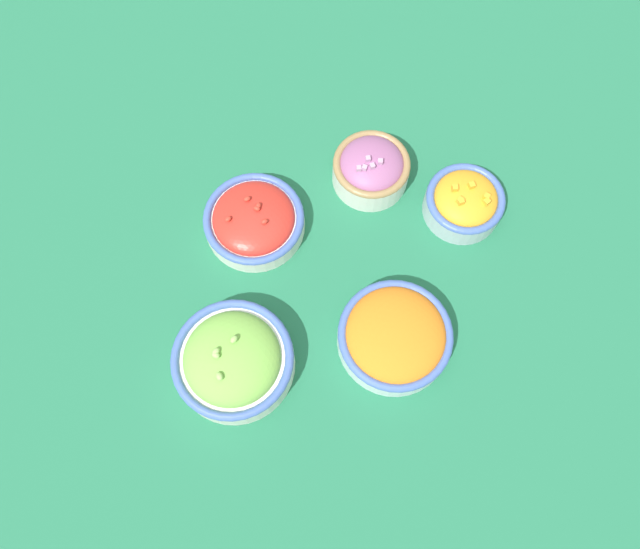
% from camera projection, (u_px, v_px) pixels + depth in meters
% --- Properties ---
extents(ground_plane, '(3.00, 3.00, 0.00)m').
position_uv_depth(ground_plane, '(320.00, 282.00, 0.91)').
color(ground_plane, '#23704C').
extents(bowl_lettuce, '(0.17, 0.17, 0.08)m').
position_uv_depth(bowl_lettuce, '(233.00, 360.00, 0.84)').
color(bowl_lettuce, silver).
rests_on(bowl_lettuce, ground_plane).
extents(bowl_red_onion, '(0.12, 0.12, 0.07)m').
position_uv_depth(bowl_red_onion, '(371.00, 168.00, 0.94)').
color(bowl_red_onion, silver).
rests_on(bowl_red_onion, ground_plane).
extents(bowl_carrots, '(0.16, 0.16, 0.06)m').
position_uv_depth(bowl_carrots, '(395.00, 336.00, 0.86)').
color(bowl_carrots, silver).
rests_on(bowl_carrots, ground_plane).
extents(bowl_cherry_tomatoes, '(0.15, 0.15, 0.06)m').
position_uv_depth(bowl_cherry_tomatoes, '(254.00, 220.00, 0.92)').
color(bowl_cherry_tomatoes, silver).
rests_on(bowl_cherry_tomatoes, ground_plane).
extents(bowl_squash, '(0.12, 0.12, 0.06)m').
position_uv_depth(bowl_squash, '(464.00, 202.00, 0.93)').
color(bowl_squash, '#B2C1CC').
rests_on(bowl_squash, ground_plane).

